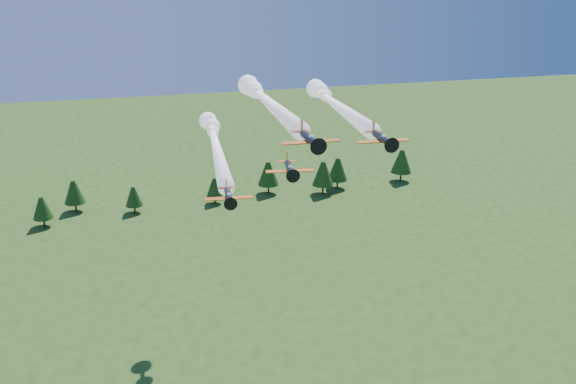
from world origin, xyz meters
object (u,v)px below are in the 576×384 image
object	(u,v)px
plane_left	(215,142)
plane_right	(334,103)
plane_lead	(266,100)
plane_slot	(290,168)

from	to	relation	value
plane_left	plane_right	bearing A→B (deg)	-11.41
plane_left	plane_right	xyz separation A→B (m)	(20.71, -6.48, 7.46)
plane_lead	plane_left	xyz separation A→B (m)	(-6.43, 13.66, -10.12)
plane_lead	plane_right	distance (m)	16.20
plane_left	plane_right	size ratio (longest dim) A/B	1.15
plane_slot	plane_right	bearing A→B (deg)	59.28
plane_left	plane_right	distance (m)	22.95
plane_right	plane_slot	xyz separation A→B (m)	(-12.51, -15.14, -6.71)
plane_lead	plane_slot	xyz separation A→B (m)	(1.77, -7.96, -9.37)
plane_lead	plane_left	distance (m)	18.18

